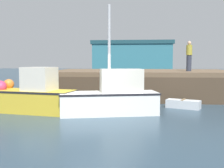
# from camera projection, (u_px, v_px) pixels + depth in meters

# --- Properties ---
(ground) EXTENTS (120.00, 160.00, 0.10)m
(ground) POSITION_uv_depth(u_px,v_px,m) (96.00, 122.00, 9.60)
(ground) COLOR #283D4C
(pier) EXTENTS (11.49, 7.09, 1.63)m
(pier) POSITION_uv_depth(u_px,v_px,m) (142.00, 75.00, 16.48)
(pier) COLOR brown
(pier) RESTS_ON ground
(fishing_boat_near_left) EXTENTS (4.21, 2.10, 1.95)m
(fishing_boat_near_left) POSITION_uv_depth(u_px,v_px,m) (29.00, 95.00, 11.31)
(fishing_boat_near_left) COLOR gold
(fishing_boat_near_left) RESTS_ON ground
(fishing_boat_near_right) EXTENTS (4.19, 2.11, 4.46)m
(fishing_boat_near_right) POSITION_uv_depth(u_px,v_px,m) (112.00, 97.00, 10.80)
(fishing_boat_near_right) COLOR silver
(fishing_boat_near_right) RESTS_ON ground
(rowboat) EXTENTS (1.64, 1.19, 0.43)m
(rowboat) POSITION_uv_depth(u_px,v_px,m) (183.00, 104.00, 12.28)
(rowboat) COLOR silver
(rowboat) RESTS_ON ground
(dockworker) EXTENTS (0.34, 0.34, 1.75)m
(dockworker) POSITION_uv_depth(u_px,v_px,m) (189.00, 56.00, 15.30)
(dockworker) COLOR #2D3342
(dockworker) RESTS_ON pier
(warehouse) EXTENTS (11.25, 6.65, 5.13)m
(warehouse) POSITION_uv_depth(u_px,v_px,m) (132.00, 59.00, 38.32)
(warehouse) COLOR #2D6B7A
(warehouse) RESTS_ON ground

